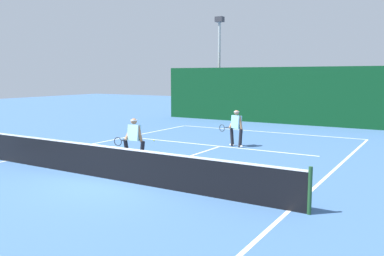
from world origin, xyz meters
TOP-DOWN VIEW (x-y plane):
  - ground_plane at (0.00, 0.00)m, footprint 80.00×80.00m
  - court_line_baseline_far at (0.00, 11.67)m, footprint 10.12×0.10m
  - court_line_sideline_left at (-5.06, 0.00)m, footprint 0.10×23.33m
  - court_line_sideline_right at (5.06, 0.00)m, footprint 0.10×23.33m
  - court_line_service at (0.00, 6.51)m, footprint 8.25×0.10m
  - court_line_centre at (0.00, 3.20)m, footprint 0.10×6.40m
  - tennis_net at (0.00, 0.00)m, footprint 11.09×0.09m
  - player_near at (-1.03, 2.09)m, footprint 0.86×0.87m
  - player_far at (0.58, 6.80)m, footprint 0.92×0.82m
  - tennis_ball at (-3.22, 6.17)m, footprint 0.07×0.07m
  - back_fence_windscreen at (0.00, 15.63)m, footprint 17.32×0.12m
  - light_pole at (-5.46, 16.87)m, footprint 0.55×0.44m

SIDE VIEW (x-z plane):
  - ground_plane at x=0.00m, z-range 0.00..0.00m
  - court_line_baseline_far at x=0.00m, z-range 0.00..0.01m
  - court_line_sideline_left at x=-5.06m, z-range 0.00..0.01m
  - court_line_sideline_right at x=5.06m, z-range 0.00..0.01m
  - court_line_service at x=0.00m, z-range 0.00..0.01m
  - court_line_centre at x=0.00m, z-range 0.00..0.01m
  - tennis_ball at x=-3.22m, z-range 0.00..0.07m
  - tennis_net at x=0.00m, z-range -0.03..1.03m
  - player_near at x=-1.03m, z-range 0.07..1.61m
  - player_far at x=0.58m, z-range 0.07..1.61m
  - back_fence_windscreen at x=0.00m, z-range 0.00..3.49m
  - light_pole at x=-5.46m, z-range 0.83..7.80m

